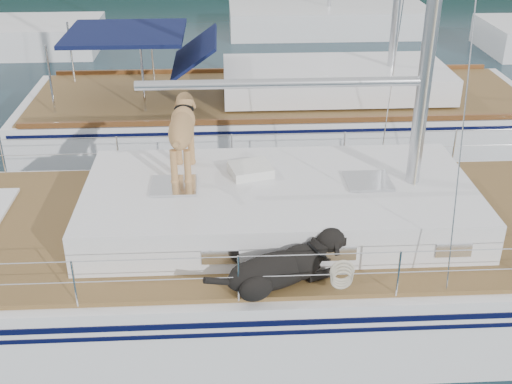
{
  "coord_description": "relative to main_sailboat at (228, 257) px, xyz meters",
  "views": [
    {
      "loc": [
        0.08,
        -7.62,
        5.66
      ],
      "look_at": [
        0.5,
        0.2,
        1.6
      ],
      "focal_mm": 45.0,
      "sensor_mm": 36.0,
      "label": 1
    }
  ],
  "objects": [
    {
      "name": "bg_boat_center",
      "position": [
        3.91,
        16.0,
        -0.23
      ],
      "size": [
        7.2,
        3.0,
        11.65
      ],
      "color": "white",
      "rests_on": "ground"
    },
    {
      "name": "neighbor_sailboat",
      "position": [
        1.33,
        5.72,
        -0.06
      ],
      "size": [
        11.0,
        3.5,
        13.3
      ],
      "color": "white",
      "rests_on": "ground"
    },
    {
      "name": "main_sailboat",
      "position": [
        0.0,
        0.0,
        0.0
      ],
      "size": [
        12.0,
        3.92,
        14.01
      ],
      "color": "white",
      "rests_on": "ground"
    },
    {
      "name": "ground",
      "position": [
        -0.09,
        0.0,
        -0.68
      ],
      "size": [
        120.0,
        120.0,
        0.0
      ],
      "primitive_type": "plane",
      "color": "black",
      "rests_on": "ground"
    }
  ]
}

